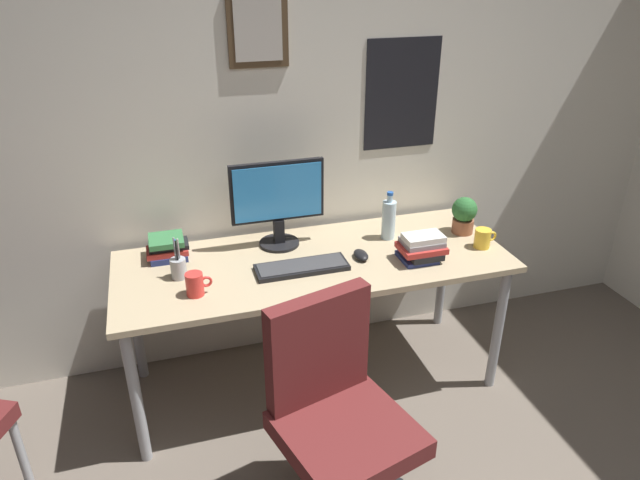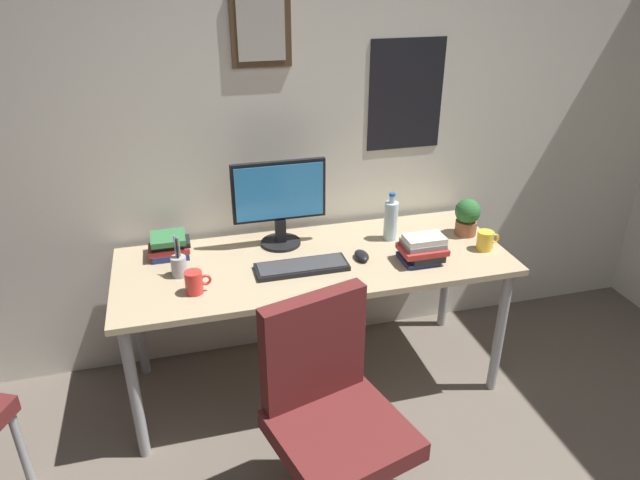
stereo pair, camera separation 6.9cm
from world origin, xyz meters
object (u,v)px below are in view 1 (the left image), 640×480
monitor (278,200)px  book_stack_left (168,248)px  water_bottle (389,219)px  pen_cup (178,267)px  keyboard (302,267)px  coffee_mug_near (195,284)px  book_stack_right (422,248)px  computer_mouse (361,255)px  coffee_mug_far (483,238)px  potted_plant (464,214)px  office_chair (335,407)px

monitor → book_stack_left: 0.57m
water_bottle → pen_cup: size_ratio=1.26×
keyboard → coffee_mug_near: 0.50m
book_stack_left → monitor: bearing=-1.1°
monitor → book_stack_right: monitor is taller
coffee_mug_near → monitor: bearing=39.1°
book_stack_right → computer_mouse: bearing=160.5°
water_bottle → coffee_mug_far: (0.41, -0.23, -0.06)m
coffee_mug_far → book_stack_left: book_stack_left is taller
monitor → computer_mouse: size_ratio=4.18×
book_stack_left → book_stack_right: size_ratio=0.93×
coffee_mug_near → book_stack_left: book_stack_left is taller
coffee_mug_near → potted_plant: 1.42m
coffee_mug_far → keyboard: bearing=177.8°
book_stack_right → keyboard: bearing=172.9°
keyboard → computer_mouse: (0.30, 0.02, 0.01)m
coffee_mug_near → book_stack_right: size_ratio=0.54×
keyboard → book_stack_right: book_stack_right is taller
potted_plant → coffee_mug_near: bearing=-170.8°
coffee_mug_near → coffee_mug_far: 1.41m
office_chair → pen_cup: office_chair is taller
office_chair → pen_cup: 0.96m
monitor → pen_cup: (-0.51, -0.20, -0.19)m
pen_cup → coffee_mug_near: bearing=-70.9°
book_stack_left → keyboard: bearing=-26.6°
keyboard → book_stack_right: bearing=-7.1°
water_bottle → keyboard: bearing=-159.1°
potted_plant → office_chair: bearing=-139.0°
coffee_mug_near → coffee_mug_far: (1.41, 0.05, -0.00)m
computer_mouse → water_bottle: 0.28m
pen_cup → book_stack_right: size_ratio=0.94×
book_stack_right → office_chair: bearing=-135.1°
book_stack_left → water_bottle: bearing=-5.1°
computer_mouse → office_chair: bearing=-116.5°
keyboard → water_bottle: bearing=20.9°
computer_mouse → water_bottle: size_ratio=0.44×
coffee_mug_near → coffee_mug_far: bearing=1.9°
monitor → book_stack_right: size_ratio=2.17×
coffee_mug_far → potted_plant: size_ratio=0.60×
water_bottle → potted_plant: water_bottle is taller
monitor → coffee_mug_far: size_ratio=3.92×
keyboard → water_bottle: 0.55m
computer_mouse → coffee_mug_near: 0.80m
computer_mouse → potted_plant: bearing=11.2°
monitor → coffee_mug_far: monitor is taller
coffee_mug_far → office_chair: bearing=-146.0°
keyboard → book_stack_right: size_ratio=2.03×
computer_mouse → book_stack_left: book_stack_left is taller
coffee_mug_near → pen_cup: pen_cup is taller
office_chair → book_stack_right: bearing=44.9°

